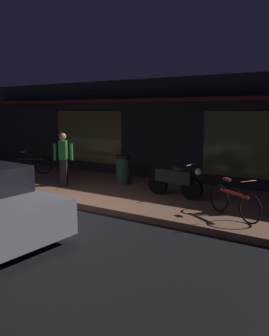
{
  "coord_description": "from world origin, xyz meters",
  "views": [
    {
      "loc": [
        5.68,
        -5.44,
        2.5
      ],
      "look_at": [
        0.63,
        2.4,
        0.95
      ],
      "focal_mm": 36.86,
      "sensor_mm": 36.0,
      "label": 1
    }
  ],
  "objects": [
    {
      "name": "ground_plane",
      "position": [
        0.0,
        0.0,
        0.0
      ],
      "size": [
        60.0,
        60.0,
        0.0
      ],
      "primitive_type": "plane",
      "color": "black"
    },
    {
      "name": "sidewalk_slab",
      "position": [
        0.0,
        3.0,
        0.07
      ],
      "size": [
        18.0,
        4.0,
        0.15
      ],
      "primitive_type": "cube",
      "color": "#8C6047",
      "rests_on": "ground_plane"
    },
    {
      "name": "storefront_building",
      "position": [
        0.0,
        6.39,
        1.8
      ],
      "size": [
        18.0,
        3.3,
        3.6
      ],
      "color": "black",
      "rests_on": "ground_plane"
    },
    {
      "name": "motorcycle",
      "position": [
        1.61,
        2.96,
        0.65
      ],
      "size": [
        1.7,
        0.55,
        0.97
      ],
      "color": "black",
      "rests_on": "sidewalk_slab"
    },
    {
      "name": "bicycle_parked",
      "position": [
        -4.61,
        3.25,
        0.51
      ],
      "size": [
        1.45,
        0.88,
        0.91
      ],
      "color": "black",
      "rests_on": "sidewalk_slab"
    },
    {
      "name": "bicycle_extra",
      "position": [
        3.51,
        1.98,
        0.51
      ],
      "size": [
        1.43,
        0.92,
        0.91
      ],
      "color": "black",
      "rests_on": "sidewalk_slab"
    },
    {
      "name": "person_photographer",
      "position": [
        -2.05,
        2.4,
        1.03
      ],
      "size": [
        0.55,
        0.44,
        1.67
      ],
      "color": "#28232D",
      "rests_on": "sidewalk_slab"
    },
    {
      "name": "trash_bin",
      "position": [
        -0.59,
        3.61,
        0.62
      ],
      "size": [
        0.48,
        0.48,
        0.93
      ],
      "color": "#2D4C33",
      "rests_on": "sidewalk_slab"
    }
  ]
}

